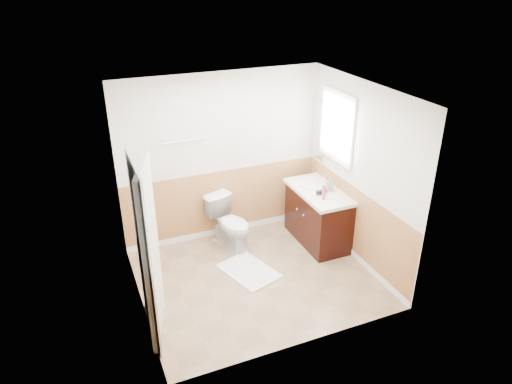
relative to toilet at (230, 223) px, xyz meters
name	(u,v)px	position (x,y,z in m)	size (l,w,h in m)	color
floor	(256,278)	(0.04, -0.89, -0.38)	(3.00, 3.00, 0.00)	#8C7051
ceiling	(256,93)	(0.04, -0.89, 2.12)	(3.00, 3.00, 0.00)	white
wall_back	(222,158)	(0.04, 0.41, 0.87)	(3.00, 3.00, 0.00)	silver
wall_front	(307,248)	(0.04, -2.19, 0.87)	(3.00, 3.00, 0.00)	silver
wall_left	(132,217)	(-1.46, -0.89, 0.87)	(3.00, 3.00, 0.00)	silver
wall_right	(360,175)	(1.54, -0.89, 0.87)	(3.00, 3.00, 0.00)	silver
wainscot_back	(224,204)	(0.04, 0.40, 0.12)	(3.00, 3.00, 0.00)	tan
wainscot_front	(303,307)	(0.04, -2.18, 0.12)	(3.00, 3.00, 0.00)	tan
wainscot_left	(140,273)	(-1.45, -0.89, 0.12)	(2.60, 2.60, 0.00)	tan
wainscot_right	(354,224)	(1.53, -0.89, 0.12)	(2.60, 2.60, 0.00)	tan
toilet	(230,223)	(0.00, 0.00, 0.00)	(0.43, 0.75, 0.76)	white
bath_mat	(249,271)	(0.00, -0.71, -0.37)	(0.55, 0.80, 0.02)	white
vanity_cabinet	(318,217)	(1.25, -0.36, 0.02)	(0.55, 1.10, 0.80)	black
vanity_knob_left	(304,215)	(0.95, -0.46, 0.17)	(0.03, 0.03, 0.03)	silver
vanity_knob_right	(297,209)	(0.95, -0.26, 0.17)	(0.03, 0.03, 0.03)	silver
countertop	(319,192)	(1.24, -0.36, 0.44)	(0.60, 1.15, 0.05)	silver
sink_basin	(315,185)	(1.25, -0.21, 0.48)	(0.36, 0.36, 0.02)	silver
faucet	(326,180)	(1.43, -0.21, 0.54)	(0.02, 0.02, 0.14)	silver
lotion_bottle	(324,192)	(1.15, -0.64, 0.58)	(0.05, 0.05, 0.22)	#D4377E
soap_dispenser	(330,184)	(1.37, -0.43, 0.57)	(0.09, 0.09, 0.20)	gray
hair_dryer_body	(321,192)	(1.20, -0.49, 0.50)	(0.07, 0.07, 0.14)	black
hair_dryer_handle	(319,194)	(1.17, -0.47, 0.47)	(0.03, 0.03, 0.07)	black
mirror_panel	(319,130)	(1.52, 0.21, 1.17)	(0.02, 0.35, 0.90)	silver
window_frame	(337,127)	(1.51, -0.30, 1.37)	(0.04, 0.80, 1.00)	white
window_glass	(338,127)	(1.53, -0.30, 1.37)	(0.01, 0.70, 0.90)	white
door	(151,254)	(-1.36, -1.34, 0.64)	(0.05, 0.80, 2.04)	white
door_frame	(144,254)	(-1.44, -1.34, 0.65)	(0.02, 0.92, 2.10)	white
door_knob	(151,243)	(-1.30, -1.01, 0.57)	(0.06, 0.06, 0.06)	silver
towel_bar	(184,141)	(-0.51, 0.36, 1.22)	(0.02, 0.02, 0.62)	silver
tp_holder_bar	(218,195)	(-0.06, 0.34, 0.32)	(0.02, 0.02, 0.14)	silver
tp_roll	(218,195)	(-0.06, 0.34, 0.32)	(0.11, 0.11, 0.10)	white
tp_sheet	(218,202)	(-0.06, 0.34, 0.21)	(0.10, 0.01, 0.16)	white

